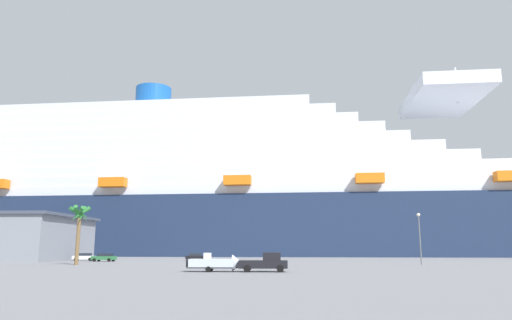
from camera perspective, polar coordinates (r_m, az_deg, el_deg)
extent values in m
plane|color=gray|center=(108.89, -4.43, -12.05)|extent=(600.00, 600.00, 0.00)
cube|color=#1E2D4C|center=(153.88, -1.34, -8.22)|extent=(220.81, 54.07, 18.45)
cube|color=white|center=(154.71, -1.32, -4.23)|extent=(194.43, 48.94, 3.09)
cube|color=white|center=(155.71, -2.91, -3.12)|extent=(186.35, 47.90, 3.09)
cube|color=white|center=(156.89, -4.48, -2.02)|extent=(178.93, 46.59, 3.09)
cube|color=white|center=(158.24, -6.02, -0.93)|extent=(168.99, 45.09, 3.09)
cube|color=white|center=(159.75, -7.53, 0.13)|extent=(158.83, 43.47, 3.09)
cube|color=white|center=(161.44, -9.01, 1.18)|extent=(148.01, 42.29, 3.09)
cube|color=white|center=(163.28, -10.46, 2.20)|extent=(142.53, 41.48, 3.09)
cube|color=white|center=(165.27, -11.88, 3.19)|extent=(135.66, 40.19, 3.09)
cube|color=white|center=(167.41, -13.27, 4.16)|extent=(131.10, 39.49, 3.09)
cube|color=white|center=(169.69, -14.62, 5.11)|extent=(123.92, 38.53, 3.09)
cube|color=white|center=(166.29, 21.94, 7.14)|extent=(25.21, 39.49, 4.00)
cylinder|color=#1959B2|center=(169.18, -12.43, 7.14)|extent=(13.40, 13.40, 8.69)
cylinder|color=silver|center=(168.74, 23.29, 8.41)|extent=(0.80, 0.80, 12.00)
cube|color=orange|center=(148.01, -17.11, -2.63)|extent=(8.26, 3.92, 2.80)
cube|color=orange|center=(137.49, -2.28, -2.51)|extent=(8.26, 3.92, 2.80)
cube|color=orange|center=(137.21, 13.74, -2.20)|extent=(8.26, 3.92, 2.80)
cube|color=orange|center=(147.23, 28.66, -1.75)|extent=(8.26, 3.92, 2.80)
cube|color=black|center=(54.88, 0.87, -12.64)|extent=(5.65, 2.13, 0.90)
cube|color=black|center=(54.84, 1.94, -11.69)|extent=(2.06, 1.89, 0.90)
cube|color=#26333F|center=(54.84, 2.66, -11.78)|extent=(0.14, 1.68, 0.63)
cylinder|color=black|center=(55.89, 2.96, -13.05)|extent=(0.81, 0.30, 0.80)
cylinder|color=black|center=(53.89, 2.98, -13.14)|extent=(0.81, 0.30, 0.80)
cylinder|color=black|center=(55.97, -0.99, -13.06)|extent=(0.81, 0.30, 0.80)
cylinder|color=black|center=(53.98, -1.11, -13.15)|extent=(0.81, 0.30, 0.80)
cube|color=#595960|center=(55.37, -5.43, -12.97)|extent=(5.71, 2.04, 0.16)
cube|color=#595960|center=(55.03, -1.88, -13.02)|extent=(1.86, 0.16, 0.10)
cylinder|color=black|center=(56.46, -5.56, -13.07)|extent=(0.65, 0.24, 0.64)
cylinder|color=black|center=(54.36, -5.86, -13.16)|extent=(0.65, 0.24, 0.64)
cube|color=silver|center=(55.35, -5.42, -12.42)|extent=(5.20, 2.24, 0.90)
cone|color=silver|center=(55.03, -2.28, -12.47)|extent=(1.24, 1.93, 1.90)
cube|color=silver|center=(55.40, -5.95, -11.58)|extent=(0.82, 1.02, 0.70)
cube|color=black|center=(55.78, -8.32, -12.34)|extent=(0.37, 0.51, 1.10)
cylinder|color=brown|center=(81.08, -20.95, -9.09)|extent=(0.62, 0.62, 7.93)
cone|color=#287233|center=(81.13, -20.49, -6.25)|extent=(0.97, 3.23, 2.88)
cone|color=#287233|center=(81.49, -20.54, -6.26)|extent=(3.49, 2.40, 1.92)
cone|color=#287233|center=(81.62, -20.85, -6.24)|extent=(3.04, 2.68, 2.61)
cone|color=#287233|center=(81.33, -21.04, -6.22)|extent=(1.19, 3.24, 2.90)
cone|color=#287233|center=(81.03, -21.00, -6.21)|extent=(3.13, 2.57, 2.60)
cone|color=#287233|center=(80.86, -20.68, -6.22)|extent=(2.99, 2.61, 2.75)
sphere|color=#287233|center=(81.24, -20.77, -6.30)|extent=(1.10, 1.10, 1.10)
cylinder|color=slate|center=(80.30, 19.42, -9.26)|extent=(0.20, 0.20, 7.71)
sphere|color=#F9F2CC|center=(80.46, 19.24, -6.35)|extent=(0.56, 0.56, 0.56)
cube|color=#2D723F|center=(99.32, -18.10, -11.32)|extent=(4.94, 2.51, 0.70)
cube|color=#1E232D|center=(99.20, -17.96, -10.97)|extent=(2.86, 2.02, 0.55)
cylinder|color=black|center=(99.26, -19.17, -11.46)|extent=(0.69, 0.32, 0.66)
cylinder|color=black|center=(100.86, -18.67, -11.47)|extent=(0.69, 0.32, 0.66)
cylinder|color=black|center=(97.81, -17.54, -11.58)|extent=(0.69, 0.32, 0.66)
cylinder|color=black|center=(99.44, -17.05, -11.58)|extent=(0.69, 0.32, 0.66)
cube|color=black|center=(101.10, -7.31, -11.73)|extent=(4.79, 2.51, 0.70)
cube|color=#1E232D|center=(101.09, -7.43, -11.37)|extent=(2.77, 2.04, 0.55)
cylinder|color=black|center=(102.07, -6.45, -11.93)|extent=(0.68, 0.31, 0.66)
cylinder|color=black|center=(100.19, -6.43, -11.96)|extent=(0.68, 0.31, 0.66)
cylinder|color=black|center=(102.06, -8.18, -11.89)|extent=(0.68, 0.31, 0.66)
cylinder|color=black|center=(100.18, -8.20, -11.92)|extent=(0.68, 0.31, 0.66)
cube|color=white|center=(105.16, -20.32, -11.12)|extent=(4.56, 2.39, 0.70)
cube|color=#1E232D|center=(105.11, -20.18, -10.79)|extent=(2.64, 1.93, 0.55)
cylinder|color=black|center=(104.63, -21.22, -11.26)|extent=(0.69, 0.32, 0.66)
cylinder|color=black|center=(106.34, -21.00, -11.25)|extent=(0.69, 0.32, 0.66)
cylinder|color=black|center=(104.01, -19.66, -11.37)|extent=(0.69, 0.32, 0.66)
cylinder|color=black|center=(105.74, -19.46, -11.36)|extent=(0.69, 0.32, 0.66)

